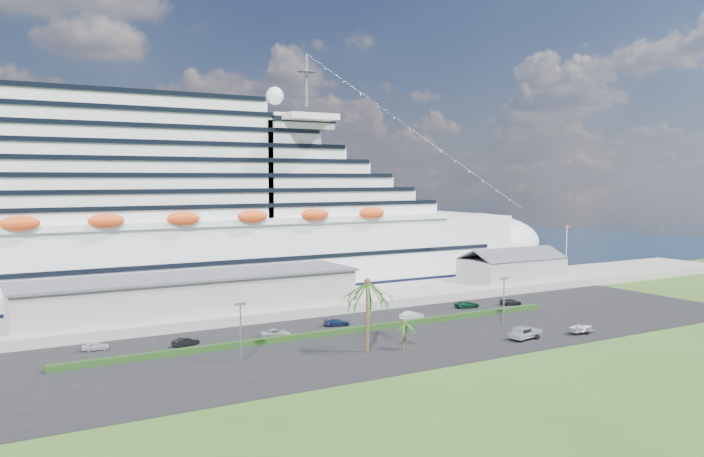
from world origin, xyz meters
TOP-DOWN VIEW (x-y plane):
  - ground at (0.00, 0.00)m, footprint 420.00×420.00m
  - asphalt_lot at (0.00, 11.00)m, footprint 140.00×38.00m
  - wharf at (0.00, 40.00)m, footprint 240.00×20.00m
  - water at (0.00, 130.00)m, footprint 420.00×160.00m
  - cruise_ship at (-21.53, 64.00)m, footprint 191.00×38.00m
  - terminal_building at (-25.00, 40.00)m, footprint 61.00×15.00m
  - port_shed at (52.00, 40.00)m, footprint 24.00×12.31m
  - flagpole at (70.04, 40.00)m, footprint 1.08×0.16m
  - hedge at (-8.00, 16.00)m, footprint 88.00×1.10m
  - lamp_post_left at (-28.00, 8.00)m, footprint 1.60×0.35m
  - lamp_post_right at (20.00, 8.00)m, footprint 1.60×0.35m
  - palm_tall at (-10.00, 4.00)m, footprint 8.82×8.82m
  - palm_short at (-4.50, 2.50)m, footprint 3.53×3.53m
  - parked_car_0 at (-44.21, 24.89)m, footprint 3.92×1.80m
  - parked_car_1 at (-31.98, 20.78)m, footprint 4.34×2.39m
  - parked_car_2 at (-17.88, 19.19)m, footprint 5.19×3.45m
  - parked_car_3 at (-5.37, 21.73)m, footprint 4.76×2.86m
  - parked_car_4 at (-5.63, 22.02)m, footprint 4.15×2.91m
  - parked_car_5 at (8.59, 19.34)m, footprint 4.92×2.37m
  - parked_car_6 at (24.74, 23.47)m, footprint 5.27×3.25m
  - parked_car_7 at (34.12, 21.30)m, footprint 4.76×3.09m
  - pickup_truck at (15.42, -1.87)m, footprint 5.81×2.92m
  - boat_trailer at (26.34, -3.62)m, footprint 5.44×3.53m

SIDE VIEW (x-z plane):
  - ground at x=0.00m, z-range 0.00..0.00m
  - water at x=0.00m, z-range 0.00..0.02m
  - asphalt_lot at x=0.00m, z-range 0.00..0.12m
  - hedge at x=-8.00m, z-range 0.12..1.02m
  - parked_car_7 at x=34.12m, z-range 0.12..1.40m
  - parked_car_3 at x=-5.37m, z-range 0.12..1.41m
  - parked_car_0 at x=-44.21m, z-range 0.12..1.42m
  - parked_car_4 at x=-5.63m, z-range 0.12..1.43m
  - parked_car_2 at x=-17.88m, z-range 0.12..1.44m
  - parked_car_1 at x=-31.98m, z-range 0.12..1.48m
  - parked_car_6 at x=24.74m, z-range 0.12..1.48m
  - parked_car_5 at x=8.59m, z-range 0.12..1.67m
  - wharf at x=0.00m, z-range 0.00..1.80m
  - boat_trailer at x=26.34m, z-range 0.37..1.94m
  - pickup_truck at x=15.42m, z-range 0.22..2.17m
  - palm_short at x=-4.50m, z-range 1.38..5.95m
  - port_shed at x=52.00m, z-range 0.71..8.08m
  - terminal_building at x=-25.00m, z-range 1.86..8.16m
  - lamp_post_left at x=-28.00m, z-range 1.21..9.48m
  - lamp_post_right at x=20.00m, z-range 1.21..9.48m
  - flagpole at x=70.04m, z-range 2.27..14.27m
  - palm_tall at x=-10.00m, z-range 3.64..14.77m
  - cruise_ship at x=-21.53m, z-range -10.31..43.69m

